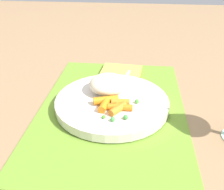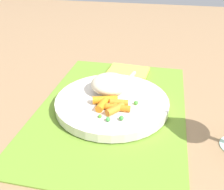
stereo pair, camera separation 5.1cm
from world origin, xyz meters
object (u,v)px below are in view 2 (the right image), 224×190
carrot_portion (111,105)px  napkin (128,71)px  plate (112,103)px  rice_mound (110,84)px  fork (117,92)px

carrot_portion → napkin: carrot_portion is taller
plate → rice_mound: bearing=-159.1°
plate → carrot_portion: carrot_portion is taller
carrot_portion → napkin: bearing=179.1°
plate → carrot_portion: 0.04m
rice_mound → fork: bearing=81.8°
plate → fork: 0.03m
plate → carrot_portion: (0.03, 0.01, 0.02)m
plate → fork: size_ratio=1.36×
napkin → rice_mound: bearing=-8.0°
plate → fork: bearing=166.9°
fork → plate: bearing=-13.1°
carrot_portion → napkin: (-0.21, 0.00, -0.02)m
carrot_portion → fork: (-0.06, 0.00, -0.00)m
plate → napkin: (-0.18, 0.01, -0.01)m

